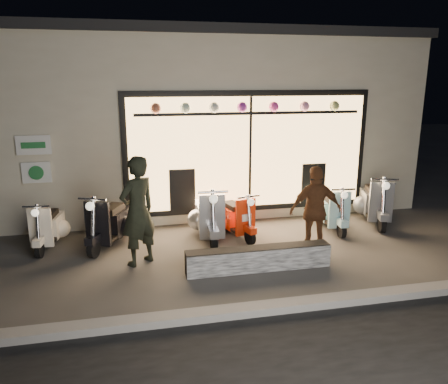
# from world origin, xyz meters

# --- Properties ---
(ground) EXTENTS (40.00, 40.00, 0.00)m
(ground) POSITION_xyz_m (0.00, 0.00, 0.00)
(ground) COLOR #383533
(ground) RESTS_ON ground
(kerb) EXTENTS (40.00, 0.25, 0.12)m
(kerb) POSITION_xyz_m (0.00, -2.00, 0.06)
(kerb) COLOR slate
(kerb) RESTS_ON ground
(shop_building) EXTENTS (10.20, 6.23, 4.20)m
(shop_building) POSITION_xyz_m (0.00, 4.98, 2.10)
(shop_building) COLOR beige
(shop_building) RESTS_ON ground
(graffiti_barrier) EXTENTS (2.45, 0.28, 0.40)m
(graffiti_barrier) POSITION_xyz_m (0.25, -0.65, 0.20)
(graffiti_barrier) COLOR black
(graffiti_barrier) RESTS_ON ground
(scooter_silver) EXTENTS (0.54, 1.52, 1.09)m
(scooter_silver) POSITION_xyz_m (-0.27, 1.10, 0.44)
(scooter_silver) COLOR black
(scooter_silver) RESTS_ON ground
(scooter_red) EXTENTS (0.62, 1.29, 0.92)m
(scooter_red) POSITION_xyz_m (0.26, 1.14, 0.37)
(scooter_red) COLOR black
(scooter_red) RESTS_ON ground
(scooter_black) EXTENTS (0.85, 1.42, 1.04)m
(scooter_black) POSITION_xyz_m (-2.17, 1.16, 0.42)
(scooter_black) COLOR black
(scooter_black) RESTS_ON ground
(scooter_cream) EXTENTS (0.50, 1.28, 0.91)m
(scooter_cream) POSITION_xyz_m (-3.35, 1.33, 0.37)
(scooter_cream) COLOR black
(scooter_cream) RESTS_ON ground
(scooter_blue) EXTENTS (0.53, 1.35, 0.96)m
(scooter_blue) POSITION_xyz_m (2.41, 1.16, 0.39)
(scooter_blue) COLOR black
(scooter_blue) RESTS_ON ground
(scooter_grey) EXTENTS (0.79, 1.52, 1.09)m
(scooter_grey) POSITION_xyz_m (3.53, 1.33, 0.44)
(scooter_grey) COLOR black
(scooter_grey) RESTS_ON ground
(man) EXTENTS (0.82, 0.77, 1.89)m
(man) POSITION_xyz_m (-1.68, 0.04, 0.94)
(man) COLOR black
(man) RESTS_ON ground
(woman) EXTENTS (0.98, 0.46, 1.62)m
(woman) POSITION_xyz_m (1.46, -0.14, 0.81)
(woman) COLOR #59331C
(woman) RESTS_ON ground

